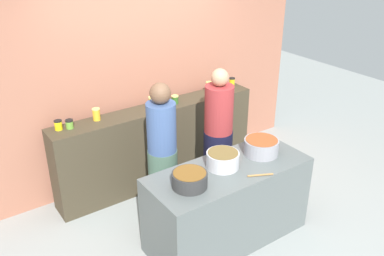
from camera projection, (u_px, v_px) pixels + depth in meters
The scene contains 18 objects.
ground at pixel (210, 222), 4.76m from camera, with size 12.00×12.00×0.00m, color gray.
storefront_wall at pixel (141, 64), 5.18m from camera, with size 4.80×0.12×3.00m, color #9E624C.
display_shelf at pixel (158, 145), 5.35m from camera, with size 2.70×0.36×1.04m, color #3D3525.
prep_table at pixel (228, 204), 4.35m from camera, with size 1.70×0.70×0.86m, color #545B5B.
preserve_jar_0 at pixel (58, 125), 4.53m from camera, with size 0.09×0.09×0.11m.
preserve_jar_1 at pixel (69, 124), 4.56m from camera, with size 0.09×0.09×0.10m.
preserve_jar_2 at pixel (96, 114), 4.75m from camera, with size 0.09×0.09×0.14m.
preserve_jar_3 at pixel (152, 102), 5.09m from camera, with size 0.09×0.09×0.13m.
preserve_jar_4 at pixel (166, 102), 5.13m from camera, with size 0.08×0.08×0.10m.
preserve_jar_5 at pixel (175, 99), 5.21m from camera, with size 0.09×0.09×0.10m.
preserve_jar_6 at pixel (209, 87), 5.58m from camera, with size 0.08×0.08×0.13m.
preserve_jar_7 at pixel (232, 82), 5.74m from camera, with size 0.08×0.08×0.13m.
cooking_pot_left at pixel (190, 180), 3.84m from camera, with size 0.33×0.33×0.15m.
cooking_pot_center at pixel (223, 160), 4.15m from camera, with size 0.33×0.33×0.17m.
cooking_pot_right at pixel (261, 147), 4.40m from camera, with size 0.36×0.36×0.17m.
wooden_spoon at pixel (260, 175), 4.03m from camera, with size 0.02×0.02×0.26m, color #9E703D.
cook_with_tongs at pixel (163, 161), 4.52m from camera, with size 0.32×0.32×1.64m.
cook_in_cap at pixel (218, 143), 4.88m from camera, with size 0.34×0.34×1.65m.
Camera 1 is at (-2.35, -3.02, 3.03)m, focal length 39.22 mm.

